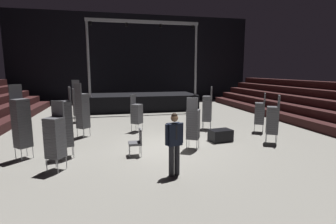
{
  "coord_description": "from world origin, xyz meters",
  "views": [
    {
      "loc": [
        -2.27,
        -9.33,
        2.92
      ],
      "look_at": [
        -0.25,
        -0.22,
        1.4
      ],
      "focal_mm": 27.26,
      "sensor_mm": 36.0,
      "label": 1
    }
  ],
  "objects_px": {
    "chair_stack_mid_right": "(260,113)",
    "chair_stack_aisle_left": "(193,123)",
    "stage_riser": "(142,101)",
    "chair_stack_mid_centre": "(65,123)",
    "chair_stack_front_right": "(55,137)",
    "chair_stack_rear_right": "(21,122)",
    "chair_stack_rear_centre": "(207,108)",
    "chair_stack_aisle_right": "(82,110)",
    "loose_chair_near_man": "(137,141)",
    "chair_stack_front_left": "(77,101)",
    "equipment_road_case": "(220,135)",
    "chair_stack_rear_left": "(137,113)",
    "chair_stack_mid_left": "(273,120)",
    "man_with_tie": "(174,140)"
  },
  "relations": [
    {
      "from": "chair_stack_rear_right",
      "to": "loose_chair_near_man",
      "type": "bearing_deg",
      "value": 127.43
    },
    {
      "from": "chair_stack_front_left",
      "to": "chair_stack_mid_centre",
      "type": "bearing_deg",
      "value": 79.32
    },
    {
      "from": "man_with_tie",
      "to": "chair_stack_front_left",
      "type": "distance_m",
      "value": 9.24
    },
    {
      "from": "stage_riser",
      "to": "chair_stack_aisle_left",
      "type": "bearing_deg",
      "value": -86.47
    },
    {
      "from": "chair_stack_aisle_right",
      "to": "equipment_road_case",
      "type": "bearing_deg",
      "value": 22.31
    },
    {
      "from": "chair_stack_mid_right",
      "to": "chair_stack_aisle_left",
      "type": "distance_m",
      "value": 4.35
    },
    {
      "from": "chair_stack_rear_centre",
      "to": "loose_chair_near_man",
      "type": "distance_m",
      "value": 5.12
    },
    {
      "from": "chair_stack_aisle_left",
      "to": "chair_stack_rear_right",
      "type": "bearing_deg",
      "value": -152.1
    },
    {
      "from": "chair_stack_mid_left",
      "to": "equipment_road_case",
      "type": "distance_m",
      "value": 2.15
    },
    {
      "from": "loose_chair_near_man",
      "to": "chair_stack_rear_centre",
      "type": "bearing_deg",
      "value": -49.41
    },
    {
      "from": "chair_stack_front_right",
      "to": "chair_stack_rear_right",
      "type": "height_order",
      "value": "chair_stack_rear_right"
    },
    {
      "from": "chair_stack_mid_left",
      "to": "chair_stack_aisle_left",
      "type": "distance_m",
      "value": 3.35
    },
    {
      "from": "stage_riser",
      "to": "loose_chair_near_man",
      "type": "bearing_deg",
      "value": -97.87
    },
    {
      "from": "chair_stack_front_right",
      "to": "chair_stack_front_left",
      "type": "bearing_deg",
      "value": -58.81
    },
    {
      "from": "chair_stack_mid_left",
      "to": "equipment_road_case",
      "type": "xyz_separation_m",
      "value": [
        -1.88,
        0.75,
        -0.74
      ]
    },
    {
      "from": "chair_stack_rear_centre",
      "to": "chair_stack_aisle_left",
      "type": "distance_m",
      "value": 3.5
    },
    {
      "from": "loose_chair_near_man",
      "to": "equipment_road_case",
      "type": "bearing_deg",
      "value": -73.44
    },
    {
      "from": "chair_stack_rear_right",
      "to": "chair_stack_rear_centre",
      "type": "relative_size",
      "value": 1.16
    },
    {
      "from": "equipment_road_case",
      "to": "chair_stack_rear_right",
      "type": "bearing_deg",
      "value": -175.45
    },
    {
      "from": "man_with_tie",
      "to": "chair_stack_rear_left",
      "type": "xyz_separation_m",
      "value": [
        -0.51,
        5.49,
        -0.11
      ]
    },
    {
      "from": "stage_riser",
      "to": "chair_stack_rear_left",
      "type": "height_order",
      "value": "stage_riser"
    },
    {
      "from": "stage_riser",
      "to": "chair_stack_front_right",
      "type": "relative_size",
      "value": 3.84
    },
    {
      "from": "chair_stack_front_right",
      "to": "equipment_road_case",
      "type": "relative_size",
      "value": 2.28
    },
    {
      "from": "chair_stack_mid_left",
      "to": "chair_stack_aisle_right",
      "type": "height_order",
      "value": "chair_stack_aisle_right"
    },
    {
      "from": "chair_stack_mid_right",
      "to": "stage_riser",
      "type": "bearing_deg",
      "value": 59.56
    },
    {
      "from": "chair_stack_mid_right",
      "to": "chair_stack_aisle_left",
      "type": "bearing_deg",
      "value": 146.86
    },
    {
      "from": "chair_stack_aisle_right",
      "to": "chair_stack_mid_right",
      "type": "bearing_deg",
      "value": 35.22
    },
    {
      "from": "chair_stack_front_left",
      "to": "chair_stack_mid_centre",
      "type": "xyz_separation_m",
      "value": [
        0.4,
        -6.25,
        0.0
      ]
    },
    {
      "from": "chair_stack_front_right",
      "to": "chair_stack_aisle_left",
      "type": "height_order",
      "value": "chair_stack_front_right"
    },
    {
      "from": "stage_riser",
      "to": "chair_stack_mid_centre",
      "type": "relative_size",
      "value": 3.3
    },
    {
      "from": "stage_riser",
      "to": "equipment_road_case",
      "type": "distance_m",
      "value": 9.83
    },
    {
      "from": "chair_stack_front_right",
      "to": "chair_stack_rear_left",
      "type": "relative_size",
      "value": 1.14
    },
    {
      "from": "stage_riser",
      "to": "chair_stack_rear_left",
      "type": "bearing_deg",
      "value": -99.05
    },
    {
      "from": "chair_stack_front_left",
      "to": "chair_stack_mid_right",
      "type": "xyz_separation_m",
      "value": [
        8.77,
        -4.43,
        -0.25
      ]
    },
    {
      "from": "equipment_road_case",
      "to": "chair_stack_front_right",
      "type": "bearing_deg",
      "value": -162.41
    },
    {
      "from": "chair_stack_rear_centre",
      "to": "chair_stack_aisle_right",
      "type": "xyz_separation_m",
      "value": [
        -5.93,
        -0.26,
        0.13
      ]
    },
    {
      "from": "stage_riser",
      "to": "loose_chair_near_man",
      "type": "height_order",
      "value": "stage_riser"
    },
    {
      "from": "chair_stack_aisle_left",
      "to": "equipment_road_case",
      "type": "bearing_deg",
      "value": 58.31
    },
    {
      "from": "stage_riser",
      "to": "chair_stack_mid_centre",
      "type": "xyz_separation_m",
      "value": [
        -3.81,
        -10.35,
        0.54
      ]
    },
    {
      "from": "chair_stack_front_left",
      "to": "chair_stack_aisle_left",
      "type": "distance_m",
      "value": 7.95
    },
    {
      "from": "chair_stack_aisle_right",
      "to": "chair_stack_mid_left",
      "type": "bearing_deg",
      "value": 21.66
    },
    {
      "from": "chair_stack_front_right",
      "to": "chair_stack_aisle_right",
      "type": "height_order",
      "value": "chair_stack_aisle_right"
    },
    {
      "from": "chair_stack_front_right",
      "to": "chair_stack_mid_left",
      "type": "relative_size",
      "value": 1.04
    },
    {
      "from": "chair_stack_mid_centre",
      "to": "chair_stack_rear_right",
      "type": "bearing_deg",
      "value": 68.8
    },
    {
      "from": "chair_stack_rear_right",
      "to": "chair_stack_aisle_left",
      "type": "bearing_deg",
      "value": 133.07
    },
    {
      "from": "equipment_road_case",
      "to": "chair_stack_rear_centre",
      "type": "bearing_deg",
      "value": 83.34
    },
    {
      "from": "chair_stack_front_left",
      "to": "loose_chair_near_man",
      "type": "distance_m",
      "value": 7.16
    },
    {
      "from": "chair_stack_rear_left",
      "to": "equipment_road_case",
      "type": "bearing_deg",
      "value": 91.29
    },
    {
      "from": "chair_stack_rear_right",
      "to": "equipment_road_case",
      "type": "height_order",
      "value": "chair_stack_rear_right"
    },
    {
      "from": "man_with_tie",
      "to": "chair_stack_mid_right",
      "type": "bearing_deg",
      "value": -157.78
    }
  ]
}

